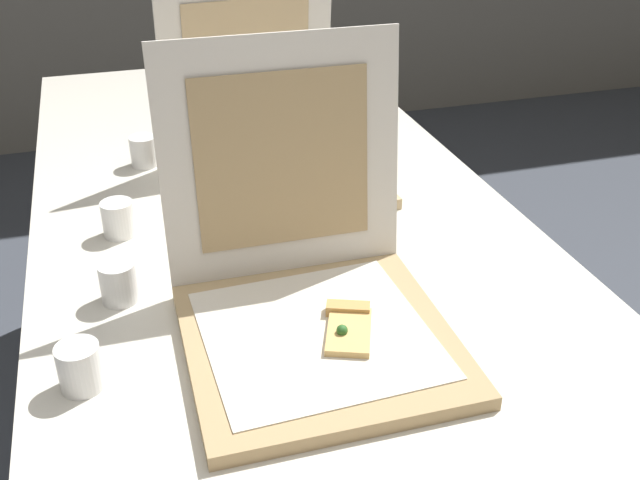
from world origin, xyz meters
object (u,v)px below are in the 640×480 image
object	(u,v)px
cup_white_far	(144,151)
table	(285,250)
pizza_box_front	(311,298)
cup_white_mid	(118,219)
cup_white_near_center	(119,282)
pizza_box_middle	(272,154)
cup_white_near_left	(80,367)

from	to	relation	value
cup_white_far	table	bearing A→B (deg)	-58.92
pizza_box_front	cup_white_far	bearing A→B (deg)	105.59
cup_white_mid	cup_white_near_center	size ratio (longest dim) A/B	1.00
table	cup_white_mid	xyz separation A→B (m)	(-0.29, 0.06, 0.08)
pizza_box_front	pizza_box_middle	size ratio (longest dim) A/B	1.02
pizza_box_front	cup_white_mid	distance (m)	0.45
pizza_box_front	cup_white_near_left	xyz separation A→B (m)	(-0.32, -0.03, -0.02)
cup_white_mid	cup_white_near_left	bearing A→B (deg)	-100.17
pizza_box_front	pizza_box_middle	distance (m)	0.53
table	pizza_box_middle	size ratio (longest dim) A/B	5.28
cup_white_near_center	pizza_box_middle	bearing A→B (deg)	47.87
cup_white_mid	cup_white_near_center	bearing A→B (deg)	-93.29
pizza_box_middle	cup_white_near_center	distance (m)	0.49
pizza_box_front	pizza_box_middle	xyz separation A→B (m)	(0.07, 0.53, -0.00)
cup_white_near_center	cup_white_near_left	xyz separation A→B (m)	(-0.06, -0.19, 0.00)
cup_white_mid	cup_white_near_left	xyz separation A→B (m)	(-0.07, -0.41, 0.00)
pizza_box_middle	cup_white_near_left	size ratio (longest dim) A/B	6.28
pizza_box_middle	cup_white_near_center	size ratio (longest dim) A/B	6.28
pizza_box_front	cup_white_near_center	bearing A→B (deg)	149.41
table	pizza_box_front	xyz separation A→B (m)	(-0.04, -0.31, 0.10)
table	cup_white_near_left	world-z (taller)	cup_white_near_left
cup_white_mid	cup_white_near_center	world-z (taller)	same
table	pizza_box_front	size ratio (longest dim) A/B	5.16
pizza_box_front	cup_white_near_center	xyz separation A→B (m)	(-0.26, 0.16, -0.02)
cup_white_far	pizza_box_front	bearing A→B (deg)	-75.08
table	cup_white_mid	bearing A→B (deg)	168.16
pizza_box_front	cup_white_far	size ratio (longest dim) A/B	6.43
cup_white_far	cup_white_near_center	size ratio (longest dim) A/B	1.00
pizza_box_middle	cup_white_far	bearing A→B (deg)	143.34
pizza_box_middle	cup_white_mid	bearing A→B (deg)	-160.11
cup_white_far	cup_white_near_left	xyz separation A→B (m)	(-0.14, -0.71, 0.00)
cup_white_mid	cup_white_far	xyz separation A→B (m)	(0.07, 0.30, 0.00)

